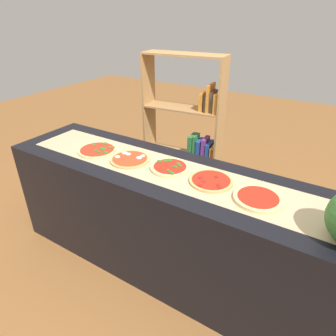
{
  "coord_description": "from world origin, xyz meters",
  "views": [
    {
      "loc": [
        0.97,
        -1.56,
        1.92
      ],
      "look_at": [
        0.0,
        0.0,
        0.93
      ],
      "focal_mm": 31.55,
      "sensor_mm": 36.0,
      "label": 1
    }
  ],
  "objects_px": {
    "pizza_spinach_0": "(97,150)",
    "pizza_spinach_2": "(170,167)",
    "pizza_pepperoni_3": "(211,181)",
    "bookshelf": "(191,140)",
    "pizza_mozzarella_1": "(130,159)",
    "pizza_plain_4": "(258,198)"
  },
  "relations": [
    {
      "from": "pizza_spinach_0",
      "to": "pizza_mozzarella_1",
      "type": "distance_m",
      "value": 0.32
    },
    {
      "from": "pizza_mozzarella_1",
      "to": "pizza_spinach_0",
      "type": "bearing_deg",
      "value": -178.42
    },
    {
      "from": "pizza_spinach_2",
      "to": "pizza_pepperoni_3",
      "type": "xyz_separation_m",
      "value": [
        0.33,
        -0.01,
        -0.0
      ]
    },
    {
      "from": "pizza_pepperoni_3",
      "to": "pizza_plain_4",
      "type": "bearing_deg",
      "value": -7.59
    },
    {
      "from": "pizza_spinach_0",
      "to": "pizza_mozzarella_1",
      "type": "bearing_deg",
      "value": 1.58
    },
    {
      "from": "pizza_pepperoni_3",
      "to": "bookshelf",
      "type": "bearing_deg",
      "value": 123.77
    },
    {
      "from": "bookshelf",
      "to": "pizza_mozzarella_1",
      "type": "bearing_deg",
      "value": -89.29
    },
    {
      "from": "pizza_pepperoni_3",
      "to": "bookshelf",
      "type": "distance_m",
      "value": 1.22
    },
    {
      "from": "pizza_spinach_0",
      "to": "bookshelf",
      "type": "bearing_deg",
      "value": 73.28
    },
    {
      "from": "pizza_pepperoni_3",
      "to": "bookshelf",
      "type": "xyz_separation_m",
      "value": [
        -0.67,
        1.0,
        -0.22
      ]
    },
    {
      "from": "pizza_pepperoni_3",
      "to": "bookshelf",
      "type": "relative_size",
      "value": 0.19
    },
    {
      "from": "pizza_pepperoni_3",
      "to": "bookshelf",
      "type": "height_order",
      "value": "bookshelf"
    },
    {
      "from": "pizza_mozzarella_1",
      "to": "pizza_pepperoni_3",
      "type": "relative_size",
      "value": 1.03
    },
    {
      "from": "bookshelf",
      "to": "pizza_plain_4",
      "type": "bearing_deg",
      "value": -46.34
    },
    {
      "from": "pizza_spinach_0",
      "to": "pizza_spinach_2",
      "type": "xyz_separation_m",
      "value": [
        0.65,
        0.06,
        0.0
      ]
    },
    {
      "from": "pizza_spinach_0",
      "to": "pizza_pepperoni_3",
      "type": "distance_m",
      "value": 0.98
    },
    {
      "from": "pizza_spinach_0",
      "to": "pizza_spinach_2",
      "type": "height_order",
      "value": "pizza_spinach_2"
    },
    {
      "from": "pizza_spinach_0",
      "to": "pizza_plain_4",
      "type": "relative_size",
      "value": 1.03
    },
    {
      "from": "pizza_spinach_0",
      "to": "bookshelf",
      "type": "distance_m",
      "value": 1.11
    },
    {
      "from": "pizza_spinach_0",
      "to": "pizza_spinach_2",
      "type": "relative_size",
      "value": 1.07
    },
    {
      "from": "pizza_spinach_2",
      "to": "bookshelf",
      "type": "distance_m",
      "value": 1.06
    },
    {
      "from": "pizza_spinach_0",
      "to": "pizza_spinach_2",
      "type": "bearing_deg",
      "value": 4.93
    }
  ]
}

